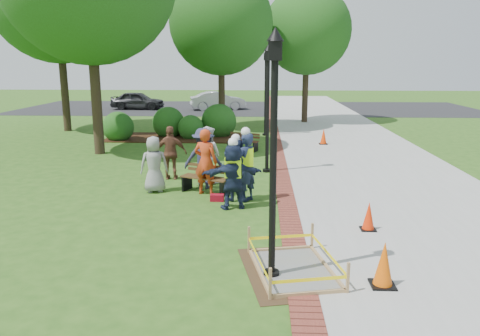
{
  "coord_description": "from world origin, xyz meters",
  "views": [
    {
      "loc": [
        1.04,
        -10.69,
        3.75
      ],
      "look_at": [
        0.5,
        1.2,
        1.0
      ],
      "focal_mm": 35.0,
      "sensor_mm": 36.0,
      "label": 1
    }
  ],
  "objects_px": {
    "lamp_near": "(274,138)",
    "hivis_worker_a": "(233,174)",
    "bench_near": "(205,184)",
    "hivis_worker_c": "(236,168)",
    "hivis_worker_b": "(246,165)",
    "wet_concrete_pad": "(294,259)",
    "cone_front": "(384,265)"
  },
  "relations": [
    {
      "from": "lamp_near",
      "to": "hivis_worker_b",
      "type": "bearing_deg",
      "value": 97.73
    },
    {
      "from": "cone_front",
      "to": "hivis_worker_b",
      "type": "bearing_deg",
      "value": 117.12
    },
    {
      "from": "wet_concrete_pad",
      "to": "hivis_worker_b",
      "type": "relative_size",
      "value": 1.28
    },
    {
      "from": "wet_concrete_pad",
      "to": "hivis_worker_c",
      "type": "bearing_deg",
      "value": 106.32
    },
    {
      "from": "cone_front",
      "to": "hivis_worker_c",
      "type": "bearing_deg",
      "value": 119.29
    },
    {
      "from": "bench_near",
      "to": "cone_front",
      "type": "bearing_deg",
      "value": -56.87
    },
    {
      "from": "bench_near",
      "to": "hivis_worker_a",
      "type": "bearing_deg",
      "value": -58.18
    },
    {
      "from": "hivis_worker_b",
      "to": "bench_near",
      "type": "bearing_deg",
      "value": 147.0
    },
    {
      "from": "bench_near",
      "to": "hivis_worker_a",
      "type": "xyz_separation_m",
      "value": [
        0.89,
        -1.43,
        0.67
      ]
    },
    {
      "from": "lamp_near",
      "to": "hivis_worker_a",
      "type": "xyz_separation_m",
      "value": [
        -0.91,
        3.89,
        -1.56
      ]
    },
    {
      "from": "lamp_near",
      "to": "hivis_worker_a",
      "type": "distance_m",
      "value": 4.29
    },
    {
      "from": "bench_near",
      "to": "hivis_worker_c",
      "type": "height_order",
      "value": "hivis_worker_c"
    },
    {
      "from": "lamp_near",
      "to": "hivis_worker_c",
      "type": "distance_m",
      "value": 4.94
    },
    {
      "from": "hivis_worker_a",
      "to": "hivis_worker_c",
      "type": "xyz_separation_m",
      "value": [
        0.03,
        0.71,
        -0.01
      ]
    },
    {
      "from": "lamp_near",
      "to": "hivis_worker_c",
      "type": "xyz_separation_m",
      "value": [
        -0.88,
        4.6,
        -1.57
      ]
    },
    {
      "from": "cone_front",
      "to": "lamp_near",
      "type": "xyz_separation_m",
      "value": [
        -1.87,
        0.31,
        2.09
      ]
    },
    {
      "from": "lamp_near",
      "to": "hivis_worker_a",
      "type": "relative_size",
      "value": 2.3
    },
    {
      "from": "cone_front",
      "to": "hivis_worker_a",
      "type": "relative_size",
      "value": 0.44
    },
    {
      "from": "bench_near",
      "to": "hivis_worker_b",
      "type": "bearing_deg",
      "value": -33.0
    },
    {
      "from": "bench_near",
      "to": "hivis_worker_b",
      "type": "xyz_separation_m",
      "value": [
        1.18,
        -0.77,
        0.75
      ]
    },
    {
      "from": "hivis_worker_a",
      "to": "hivis_worker_c",
      "type": "bearing_deg",
      "value": 87.54
    },
    {
      "from": "wet_concrete_pad",
      "to": "bench_near",
      "type": "bearing_deg",
      "value": 113.34
    },
    {
      "from": "bench_near",
      "to": "lamp_near",
      "type": "relative_size",
      "value": 0.36
    },
    {
      "from": "wet_concrete_pad",
      "to": "bench_near",
      "type": "distance_m",
      "value": 5.56
    },
    {
      "from": "hivis_worker_a",
      "to": "hivis_worker_c",
      "type": "distance_m",
      "value": 0.71
    },
    {
      "from": "bench_near",
      "to": "hivis_worker_c",
      "type": "xyz_separation_m",
      "value": [
        0.92,
        -0.72,
        0.66
      ]
    },
    {
      "from": "wet_concrete_pad",
      "to": "lamp_near",
      "type": "bearing_deg",
      "value": -152.23
    },
    {
      "from": "cone_front",
      "to": "hivis_worker_b",
      "type": "distance_m",
      "value": 5.5
    },
    {
      "from": "hivis_worker_c",
      "to": "bench_near",
      "type": "bearing_deg",
      "value": 141.99
    },
    {
      "from": "wet_concrete_pad",
      "to": "cone_front",
      "type": "height_order",
      "value": "cone_front"
    },
    {
      "from": "wet_concrete_pad",
      "to": "bench_near",
      "type": "relative_size",
      "value": 1.71
    },
    {
      "from": "bench_near",
      "to": "hivis_worker_c",
      "type": "bearing_deg",
      "value": -38.01
    }
  ]
}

